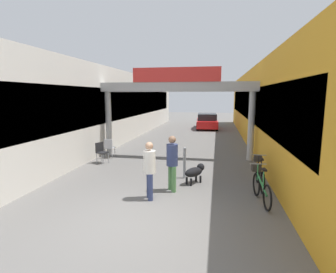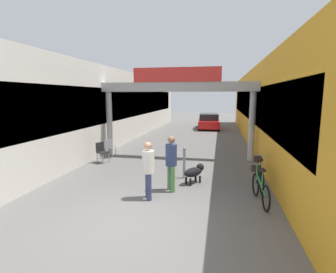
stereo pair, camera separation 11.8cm
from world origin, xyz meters
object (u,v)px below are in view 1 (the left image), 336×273
Objects in this scene: dog_on_leash at (195,172)px; cafe_chair_aluminium_farther at (109,147)px; pedestrian_with_dog at (172,160)px; parked_car_red at (207,121)px; pedestrian_companion at (149,167)px; bicycle_green_nearest at (260,186)px; bollard_post_metal at (185,162)px; cafe_chair_black_nearer at (101,151)px; bicycle_black_second at (260,173)px.

dog_on_leash is 0.94× the size of cafe_chair_aluminium_farther.
parked_car_red is at bearing 88.46° from pedestrian_with_dog.
pedestrian_companion reaches higher than bicycle_green_nearest.
cafe_chair_aluminium_farther is at bearing 148.46° from bollard_post_metal.
parked_car_red is (0.20, 14.26, 0.08)m from bollard_post_metal.
cafe_chair_aluminium_farther is 0.22× the size of parked_car_red.
cafe_chair_aluminium_farther is at bearing -108.58° from parked_car_red.
parked_car_red is at bearing 72.79° from cafe_chair_black_nearer.
bicycle_green_nearest is 2.82m from bollard_post_metal.
bollard_post_metal is 1.25× the size of cafe_chair_aluminium_farther.
bollard_post_metal is 4.46m from cafe_chair_aluminium_farther.
pedestrian_with_dog is at bearing -127.01° from dog_on_leash.
parked_car_red is (4.01, 11.92, 0.10)m from cafe_chair_aluminium_farther.
pedestrian_with_dog reaches higher than bollard_post_metal.
bicycle_green_nearest is at bearing -31.40° from dog_on_leash.
cafe_chair_aluminium_farther is 12.58m from parked_car_red.
parked_car_red reaches higher than dog_on_leash.
bollard_post_metal reaches higher than bicycle_black_second.
bicycle_green_nearest is at bearing -32.99° from cafe_chair_aluminium_farther.
bicycle_black_second is at bearing 27.06° from pedestrian_companion.
pedestrian_companion reaches higher than cafe_chair_black_nearer.
cafe_chair_black_nearer is (-6.07, 3.03, 0.10)m from bicycle_green_nearest.
bicycle_black_second is (2.04, 0.04, 0.04)m from dog_on_leash.
pedestrian_with_dog is 1.53× the size of bollard_post_metal.
cafe_chair_black_nearer is at bearing 153.46° from bicycle_green_nearest.
bicycle_green_nearest is 0.41× the size of parked_car_red.
bollard_post_metal is (0.72, 2.05, -0.36)m from pedestrian_companion.
bollard_post_metal is at bearing 169.96° from bicycle_black_second.
pedestrian_with_dog reaches higher than dog_on_leash.
cafe_chair_black_nearer is at bearing -88.29° from cafe_chair_aluminium_farther.
pedestrian_with_dog is 2.86m from bicycle_black_second.
dog_on_leash is 0.65m from bollard_post_metal.
parked_car_red is (0.93, 16.31, -0.28)m from pedestrian_companion.
dog_on_leash is at bearing -24.21° from cafe_chair_black_nearer.
bicycle_black_second is at bearing 18.24° from pedestrian_with_dog.
dog_on_leash is 0.50× the size of bicycle_black_second.
bicycle_green_nearest is 6.79m from cafe_chair_black_nearer.
bicycle_green_nearest is (3.02, 0.43, -0.49)m from pedestrian_companion.
parked_car_red reaches higher than bollard_post_metal.
cafe_chair_black_nearer is (-3.78, 1.41, -0.02)m from bollard_post_metal.
parked_car_red is (-2.25, 14.69, 0.21)m from bicycle_black_second.
dog_on_leash is 2.04m from bicycle_black_second.
bicycle_black_second is 6.49m from cafe_chair_black_nearer.
dog_on_leash is 0.50× the size of bicycle_green_nearest.
parked_car_red is (0.42, 15.57, -0.33)m from pedestrian_with_dog.
cafe_chair_aluminium_farther is (-6.25, 2.77, 0.10)m from bicycle_black_second.
parked_car_red is at bearing 97.51° from bicycle_green_nearest.
cafe_chair_black_nearer reaches higher than dog_on_leash.
bollard_post_metal is at bearing -20.44° from cafe_chair_black_nearer.
bicycle_black_second is at bearing -16.47° from cafe_chair_black_nearer.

